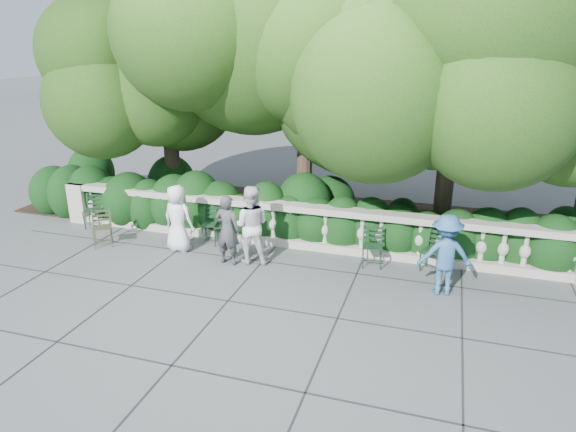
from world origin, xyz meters
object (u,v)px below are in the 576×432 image
(person_businessman, at_px, (178,218))
(chair_b, at_px, (211,245))
(chair_a, at_px, (93,229))
(chair_c, at_px, (224,247))
(chair_weathered, at_px, (104,248))
(chair_e, at_px, (428,273))
(person_older_blue, at_px, (445,255))
(chair_f, at_px, (371,269))
(person_casual_man, at_px, (251,225))
(person_woman_grey, at_px, (228,230))

(person_businessman, bearing_deg, chair_b, -130.02)
(chair_a, relative_size, chair_c, 1.00)
(chair_c, height_order, chair_weathered, same)
(chair_e, bearing_deg, chair_a, -159.29)
(chair_c, xyz_separation_m, person_older_blue, (4.74, -0.78, 0.76))
(chair_a, xyz_separation_m, chair_weathered, (0.99, -0.92, 0.00))
(chair_f, relative_size, person_older_blue, 0.55)
(chair_e, bearing_deg, person_casual_man, -150.39)
(chair_weathered, distance_m, person_older_blue, 7.30)
(chair_b, bearing_deg, person_older_blue, -22.86)
(chair_c, height_order, person_businessman, person_businessman)
(chair_b, bearing_deg, person_casual_man, -39.10)
(chair_c, relative_size, chair_weathered, 1.00)
(chair_weathered, bearing_deg, chair_b, -12.25)
(chair_e, xyz_separation_m, person_businessman, (-5.32, -0.42, 0.74))
(chair_c, xyz_separation_m, person_casual_man, (0.89, -0.55, 0.83))
(chair_e, xyz_separation_m, person_older_blue, (0.27, -0.76, 0.76))
(chair_b, xyz_separation_m, chair_c, (0.31, -0.02, 0.00))
(chair_b, xyz_separation_m, chair_f, (3.67, -0.18, 0.00))
(chair_b, relative_size, chair_e, 1.00)
(chair_weathered, relative_size, person_businessman, 0.56)
(person_businessman, height_order, person_older_blue, person_older_blue)
(chair_e, distance_m, person_woman_grey, 4.14)
(chair_weathered, height_order, person_woman_grey, person_woman_grey)
(person_older_blue, bearing_deg, person_woman_grey, -13.14)
(chair_e, distance_m, person_casual_man, 3.71)
(chair_b, bearing_deg, chair_weathered, -171.98)
(chair_b, bearing_deg, person_businessman, -153.35)
(chair_a, height_order, chair_b, same)
(chair_f, xyz_separation_m, person_older_blue, (1.39, -0.62, 0.76))
(person_woman_grey, bearing_deg, chair_c, -53.09)
(person_businessman, bearing_deg, chair_a, -1.04)
(chair_e, height_order, person_businessman, person_businessman)
(chair_a, relative_size, person_older_blue, 0.55)
(person_woman_grey, bearing_deg, person_businessman, -7.95)
(person_older_blue, bearing_deg, chair_e, -83.37)
(chair_b, distance_m, person_businessman, 1.03)
(chair_a, height_order, chair_e, same)
(person_older_blue, bearing_deg, chair_c, -22.18)
(person_casual_man, bearing_deg, chair_b, -37.46)
(chair_e, xyz_separation_m, chair_f, (-1.12, -0.14, 0.00))
(chair_e, relative_size, person_woman_grey, 0.56)
(chair_a, relative_size, chair_e, 1.00)
(chair_a, height_order, chair_weathered, same)
(chair_a, xyz_separation_m, chair_b, (3.20, -0.04, 0.00))
(chair_b, bearing_deg, chair_e, -14.33)
(person_woman_grey, bearing_deg, chair_weathered, 7.73)
(chair_b, height_order, chair_c, same)
(person_woman_grey, bearing_deg, person_casual_man, -148.49)
(person_woman_grey, xyz_separation_m, person_older_blue, (4.28, -0.03, 0.02))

